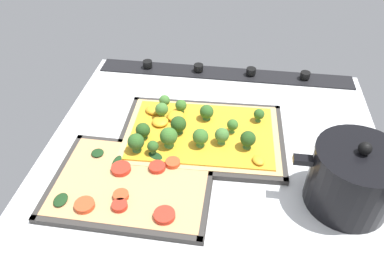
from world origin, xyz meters
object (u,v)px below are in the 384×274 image
(veggie_pizza_back, at_px, (132,182))
(cooking_pot, at_px, (353,178))
(baking_tray_front, at_px, (202,137))
(broccoli_pizza, at_px, (196,131))
(baking_tray_back, at_px, (132,184))

(veggie_pizza_back, height_order, cooking_pot, cooking_pot)
(baking_tray_front, relative_size, broccoli_pizza, 1.07)
(baking_tray_front, relative_size, cooking_pot, 1.68)
(baking_tray_back, relative_size, cooking_pot, 1.42)
(baking_tray_front, height_order, baking_tray_back, same)
(broccoli_pizza, bearing_deg, cooking_pot, 155.33)
(baking_tray_front, height_order, cooking_pot, cooking_pot)
(cooking_pot, bearing_deg, baking_tray_back, 2.54)
(baking_tray_back, relative_size, veggie_pizza_back, 1.08)
(broccoli_pizza, xyz_separation_m, veggie_pizza_back, (0.11, 0.17, -0.01))
(baking_tray_front, bearing_deg, veggie_pizza_back, 53.80)
(broccoli_pizza, bearing_deg, baking_tray_front, -165.55)
(baking_tray_front, distance_m, cooking_pot, 0.35)
(broccoli_pizza, distance_m, veggie_pizza_back, 0.20)
(veggie_pizza_back, distance_m, cooking_pot, 0.44)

